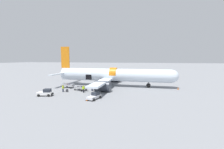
{
  "coord_description": "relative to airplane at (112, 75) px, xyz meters",
  "views": [
    {
      "loc": [
        10.12,
        -35.63,
        7.75
      ],
      "look_at": [
        1.16,
        4.15,
        3.43
      ],
      "focal_mm": 24.0,
      "sensor_mm": 36.0,
      "label": 1
    }
  ],
  "objects": [
    {
      "name": "baggage_tug_lead",
      "position": [
        -11.05,
        -14.11,
        -2.4
      ],
      "size": [
        3.33,
        2.25,
        1.51
      ],
      "color": "white",
      "rests_on": "ground_plane"
    },
    {
      "name": "baggage_cart_queued",
      "position": [
        -10.72,
        -5.02,
        -2.5
      ],
      "size": [
        3.91,
        2.11,
        1.03
      ],
      "color": "#999BA0",
      "rests_on": "ground_plane"
    },
    {
      "name": "safety_cone_nose",
      "position": [
        17.34,
        -1.26,
        -2.71
      ],
      "size": [
        0.45,
        0.45,
        0.72
      ],
      "color": "black",
      "rests_on": "ground_plane"
    },
    {
      "name": "safety_cone_engine_left",
      "position": [
        -1.24,
        -15.51,
        -2.72
      ],
      "size": [
        0.59,
        0.59,
        0.69
      ],
      "color": "black",
      "rests_on": "ground_plane"
    },
    {
      "name": "baggage_tug_mid",
      "position": [
        -0.23,
        -14.21,
        -2.47
      ],
      "size": [
        2.3,
        3.51,
        1.31
      ],
      "color": "silver",
      "rests_on": "ground_plane"
    },
    {
      "name": "ground_crew_loader_b",
      "position": [
        -3.52,
        -4.75,
        -2.08
      ],
      "size": [
        0.53,
        0.64,
        1.84
      ],
      "color": "black",
      "rests_on": "ground_plane"
    },
    {
      "name": "baggage_cart_loading",
      "position": [
        -6.22,
        -7.39,
        -2.53
      ],
      "size": [
        4.2,
        2.72,
        0.98
      ],
      "color": "#999BA0",
      "rests_on": "ground_plane"
    },
    {
      "name": "ground_crew_supervisor",
      "position": [
        -4.55,
        -9.46,
        -2.16
      ],
      "size": [
        0.56,
        0.53,
        1.69
      ],
      "color": "black",
      "rests_on": "ground_plane"
    },
    {
      "name": "suitcase_on_tarmac_upright",
      "position": [
        -8.51,
        -9.85,
        -2.75
      ],
      "size": [
        0.54,
        0.24,
        0.7
      ],
      "color": "#2D2D33",
      "rests_on": "ground_plane"
    },
    {
      "name": "ground_crew_loader_a",
      "position": [
        -9.53,
        -9.86,
        -2.16
      ],
      "size": [
        0.42,
        0.59,
        1.68
      ],
      "color": "#1E2338",
      "rests_on": "ground_plane"
    },
    {
      "name": "ground_crew_driver",
      "position": [
        -3.27,
        -7.28,
        -2.08
      ],
      "size": [
        0.63,
        0.42,
        1.83
      ],
      "color": "#1E2338",
      "rests_on": "ground_plane"
    },
    {
      "name": "ground_plane",
      "position": [
        -0.87,
        -5.33,
        -3.05
      ],
      "size": [
        500.0,
        500.0,
        0.0
      ],
      "primitive_type": "plane",
      "color": "gray"
    },
    {
      "name": "airplane",
      "position": [
        0.0,
        0.0,
        0.0
      ],
      "size": [
        34.71,
        29.05,
        11.31
      ],
      "color": "silver",
      "rests_on": "ground_plane"
    }
  ]
}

